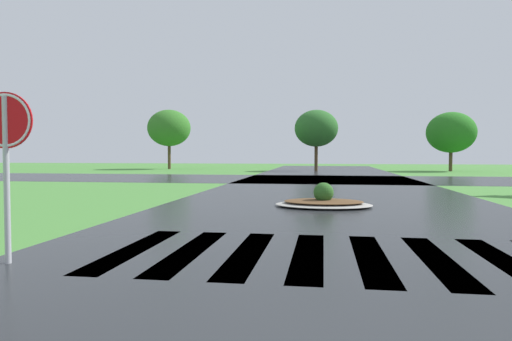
# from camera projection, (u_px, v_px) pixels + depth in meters

# --- Properties ---
(asphalt_roadway) EXTENTS (9.77, 80.00, 0.01)m
(asphalt_roadway) POSITION_uv_depth(u_px,v_px,m) (332.00, 206.00, 12.59)
(asphalt_roadway) COLOR #232628
(asphalt_roadway) RESTS_ON ground
(asphalt_cross_road) EXTENTS (90.00, 8.79, 0.01)m
(asphalt_cross_road) POSITION_uv_depth(u_px,v_px,m) (328.00, 179.00, 25.56)
(asphalt_cross_road) COLOR #232628
(asphalt_cross_road) RESTS_ON ground
(crosswalk_stripes) EXTENTS (6.75, 3.19, 0.01)m
(crosswalk_stripes) POSITION_uv_depth(u_px,v_px,m) (339.00, 256.00, 6.50)
(crosswalk_stripes) COLOR white
(crosswalk_stripes) RESTS_ON ground
(stop_sign) EXTENTS (0.76, 0.11, 2.32)m
(stop_sign) POSITION_uv_depth(u_px,v_px,m) (6.00, 137.00, 6.00)
(stop_sign) COLOR #B2B5BA
(stop_sign) RESTS_ON ground
(median_island) EXTENTS (2.70, 1.88, 0.68)m
(median_island) POSITION_uv_depth(u_px,v_px,m) (323.00, 202.00, 12.48)
(median_island) COLOR #9E9B93
(median_island) RESTS_ON ground
(background_treeline) EXTENTS (41.39, 6.21, 5.92)m
(background_treeline) POSITION_uv_depth(u_px,v_px,m) (399.00, 127.00, 37.97)
(background_treeline) COLOR #4C3823
(background_treeline) RESTS_ON ground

